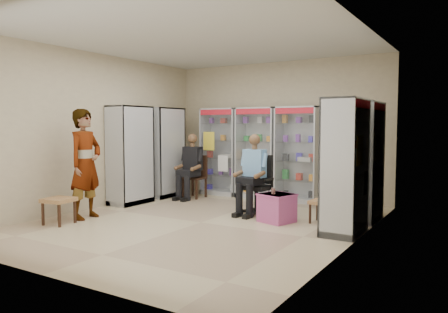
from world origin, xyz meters
The scene contains 18 objects.
floor centered at (0.00, 0.00, 0.00)m, with size 6.00×6.00×0.00m, color #C6B289.
room_shell centered at (0.00, 0.00, 1.97)m, with size 5.02×6.02×3.01m.
cabinet_back_left centered at (-1.30, 2.73, 1.00)m, with size 0.90×0.50×2.00m, color #A0A3A7.
cabinet_back_mid centered at (-0.35, 2.73, 1.00)m, with size 0.90×0.50×2.00m, color #B2B4BA.
cabinet_back_right centered at (0.60, 2.73, 1.00)m, with size 0.90×0.50×2.00m, color #A9AAB0.
cabinet_right_far centered at (2.23, 1.60, 1.00)m, with size 0.50×0.90×2.00m, color #9FA1A6.
cabinet_right_near centered at (2.23, 0.50, 1.00)m, with size 0.50×0.90×2.00m, color #AFB0B7.
cabinet_left_far centered at (-2.23, 1.80, 1.00)m, with size 0.50×0.90×2.00m, color #B1B2B8.
cabinet_left_near centered at (-2.23, 0.70, 1.00)m, with size 0.50×0.90×2.00m, color #B1B4B9.
wooden_chair centered at (-1.55, 2.00, 0.47)m, with size 0.42×0.42×0.94m, color black.
seated_customer centered at (-1.55, 1.95, 0.67)m, with size 0.44×0.60×1.34m, color black, non-canonical shape.
office_chair centered at (0.42, 1.17, 0.53)m, with size 0.58×0.58×1.07m, color black.
seated_shopkeeper centered at (0.42, 1.12, 0.68)m, with size 0.45×0.62×1.36m, color #779FEC, non-canonical shape.
pink_trunk centered at (1.05, 0.69, 0.24)m, with size 0.49×0.47×0.47m, color #B74998.
tea_glass centered at (1.01, 0.64, 0.52)m, with size 0.07×0.07×0.11m, color #602F08.
woven_stool_a centered at (1.72, 1.02, 0.19)m, with size 0.37×0.37×0.37m, color #A86E47.
woven_stool_b centered at (-1.90, -1.31, 0.21)m, with size 0.43×0.43×0.43m, color #B3794B.
standing_man centered at (-1.88, -0.76, 0.94)m, with size 0.69×0.45×1.89m, color gray.
Camera 1 is at (4.06, -5.87, 1.59)m, focal length 35.00 mm.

